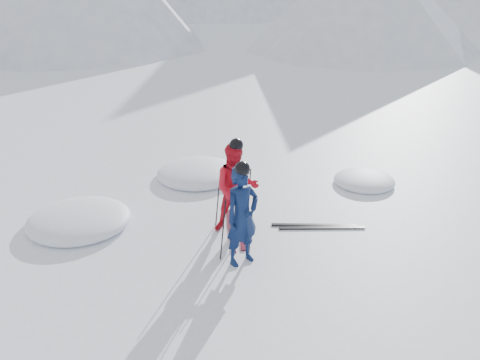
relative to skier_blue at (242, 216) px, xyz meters
name	(u,v)px	position (x,y,z in m)	size (l,w,h in m)	color
ground	(325,232)	(1.87, 0.54, -0.89)	(160.00, 160.00, 0.00)	white
skier_blue	(242,216)	(0.00, 0.00, 0.00)	(0.65, 0.43, 1.78)	#0B1A43
skier_red	(236,188)	(0.24, 1.13, 0.00)	(0.87, 0.67, 1.78)	red
pole_blue_left	(223,230)	(-0.30, 0.15, -0.30)	(0.02, 0.02, 1.18)	black
pole_blue_right	(251,223)	(0.25, 0.25, -0.30)	(0.02, 0.02, 1.18)	black
pole_red_left	(218,199)	(-0.06, 1.38, -0.29)	(0.02, 0.02, 1.19)	black
pole_red_right	(249,197)	(0.54, 1.28, -0.29)	(0.02, 0.02, 1.19)	black
ski_worn_left	(231,230)	(0.12, 1.13, -0.87)	(0.09, 1.70, 0.03)	black
ski_worn_right	(242,228)	(0.36, 1.13, -0.87)	(0.09, 1.70, 0.03)	black
ski_loose_a	(314,225)	(1.77, 0.82, -0.87)	(0.09, 1.70, 0.03)	black
ski_loose_b	(322,228)	(1.87, 0.67, -0.87)	(0.09, 1.70, 0.03)	black
snow_lumps	(178,196)	(-0.56, 3.01, -0.89)	(8.28, 3.75, 0.45)	white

